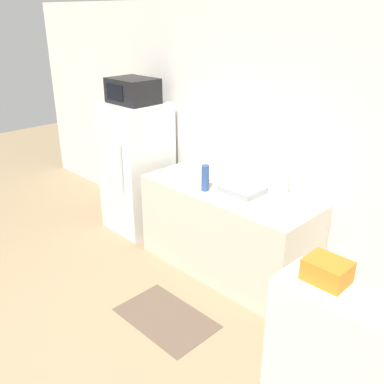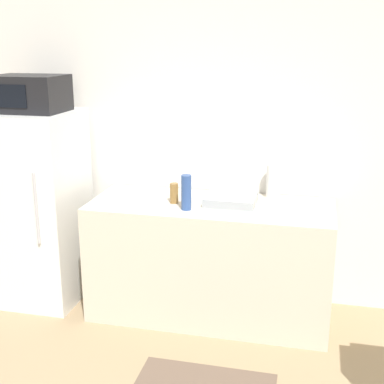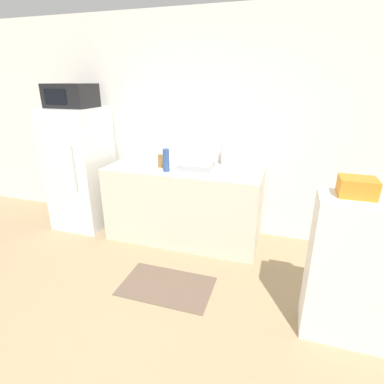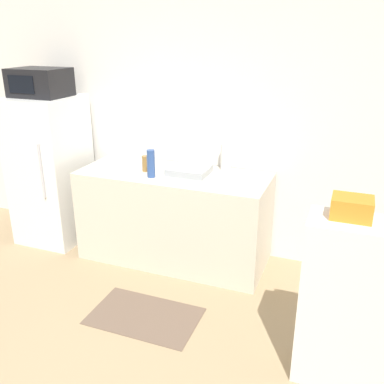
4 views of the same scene
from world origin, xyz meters
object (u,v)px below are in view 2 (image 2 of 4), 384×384
(microwave, at_px, (29,94))
(bottle_short, at_px, (174,193))
(refrigerator, at_px, (39,208))
(paper_towel_roll, at_px, (273,181))
(bottle_tall, at_px, (186,192))

(microwave, relative_size, bottle_short, 3.55)
(refrigerator, height_order, microwave, microwave)
(bottle_short, xyz_separation_m, paper_towel_roll, (0.70, 0.31, 0.06))
(refrigerator, xyz_separation_m, microwave, (-0.00, -0.00, 0.90))
(microwave, xyz_separation_m, bottle_short, (1.13, -0.01, -0.70))
(microwave, xyz_separation_m, paper_towel_roll, (1.83, 0.30, -0.65))
(paper_towel_roll, bearing_deg, microwave, -170.68)
(refrigerator, xyz_separation_m, bottle_tall, (1.26, -0.15, 0.25))
(microwave, relative_size, paper_towel_roll, 2.04)
(bottle_tall, relative_size, paper_towel_roll, 0.97)
(bottle_short, bearing_deg, microwave, 179.30)
(bottle_tall, distance_m, paper_towel_roll, 0.73)
(refrigerator, relative_size, microwave, 2.89)
(bottle_short, relative_size, paper_towel_roll, 0.57)
(bottle_tall, relative_size, bottle_short, 1.69)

